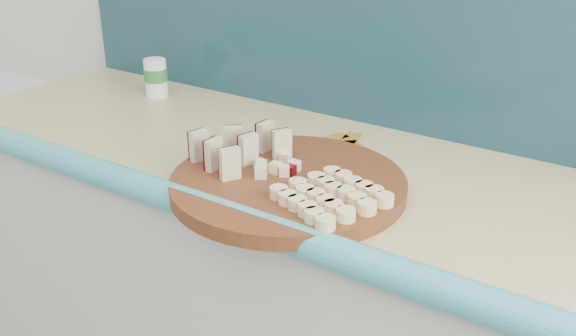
# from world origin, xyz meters

# --- Properties ---
(backsplash) EXTENTS (2.20, 0.02, 0.50)m
(backsplash) POSITION_xyz_m (0.10, 1.79, 1.16)
(backsplash) COLOR teal
(backsplash) RESTS_ON kitchen_counter
(cutting_board) EXTENTS (0.58, 0.58, 0.03)m
(cutting_board) POSITION_xyz_m (0.01, 1.35, 0.92)
(cutting_board) COLOR #49290F
(cutting_board) RESTS_ON kitchen_counter
(apple_wedges) EXTENTS (0.17, 0.20, 0.06)m
(apple_wedges) POSITION_xyz_m (-0.12, 1.36, 0.97)
(apple_wedges) COLOR beige
(apple_wedges) RESTS_ON cutting_board
(apple_chunks) EXTENTS (0.07, 0.07, 0.02)m
(apple_chunks) POSITION_xyz_m (-0.02, 1.36, 0.95)
(apple_chunks) COLOR #F9EDC7
(apple_chunks) RESTS_ON cutting_board
(banana_slices) EXTENTS (0.21, 0.21, 0.02)m
(banana_slices) POSITION_xyz_m (0.13, 1.31, 0.95)
(banana_slices) COLOR #FCDE9A
(banana_slices) RESTS_ON cutting_board
(canister) EXTENTS (0.06, 0.06, 0.11)m
(canister) POSITION_xyz_m (-0.64, 1.65, 0.96)
(canister) COLOR white
(canister) RESTS_ON kitchen_counter
(banana_peel) EXTENTS (0.23, 0.19, 0.01)m
(banana_peel) POSITION_xyz_m (-0.02, 1.59, 0.91)
(banana_peel) COLOR #BB8C24
(banana_peel) RESTS_ON kitchen_counter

